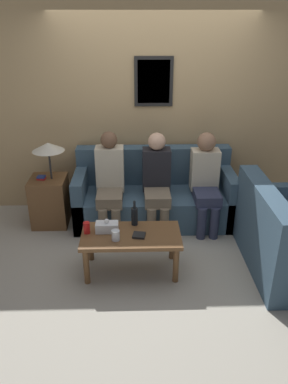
# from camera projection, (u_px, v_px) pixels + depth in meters

# --- Properties ---
(ground_plane) EXTENTS (16.00, 16.00, 0.00)m
(ground_plane) POSITION_uv_depth(u_px,v_px,m) (156.00, 237.00, 4.54)
(ground_plane) COLOR #ADA899
(wall_back) EXTENTS (9.00, 0.08, 2.60)m
(wall_back) POSITION_uv_depth(u_px,v_px,m) (153.00, 113.00, 4.82)
(wall_back) COLOR tan
(wall_back) RESTS_ON ground_plane
(couch_main) EXTENTS (2.00, 0.82, 0.90)m
(couch_main) POSITION_uv_depth(u_px,v_px,m) (154.00, 196.00, 4.86)
(couch_main) COLOR #385166
(couch_main) RESTS_ON ground_plane
(couch_side) EXTENTS (0.82, 1.35, 0.90)m
(couch_side) POSITION_uv_depth(u_px,v_px,m) (284.00, 241.00, 3.90)
(couch_side) COLOR #385166
(couch_side) RESTS_ON ground_plane
(coffee_table) EXTENTS (1.01, 0.52, 0.44)m
(coffee_table) POSITION_uv_depth(u_px,v_px,m) (131.00, 240.00, 3.81)
(coffee_table) COLOR brown
(coffee_table) RESTS_ON ground_plane
(side_table_with_lamp) EXTENTS (0.47, 0.44, 1.08)m
(side_table_with_lamp) POSITION_uv_depth(u_px,v_px,m) (50.00, 195.00, 4.71)
(side_table_with_lamp) COLOR brown
(side_table_with_lamp) RESTS_ON ground_plane
(wine_bottle) EXTENTS (0.07, 0.07, 0.28)m
(wine_bottle) POSITION_uv_depth(u_px,v_px,m) (135.00, 216.00, 3.91)
(wine_bottle) COLOR black
(wine_bottle) RESTS_ON coffee_table
(drinking_glass) EXTENTS (0.08, 0.08, 0.11)m
(drinking_glass) POSITION_uv_depth(u_px,v_px,m) (116.00, 235.00, 3.66)
(drinking_glass) COLOR silver
(drinking_glass) RESTS_ON coffee_table
(book_stack) EXTENTS (0.14, 0.13, 0.02)m
(book_stack) POSITION_uv_depth(u_px,v_px,m) (139.00, 235.00, 3.74)
(book_stack) COLOR black
(book_stack) RESTS_ON coffee_table
(soda_can) EXTENTS (0.07, 0.07, 0.12)m
(soda_can) POSITION_uv_depth(u_px,v_px,m) (87.00, 228.00, 3.78)
(soda_can) COLOR red
(soda_can) RESTS_ON coffee_table
(tissue_box) EXTENTS (0.23, 0.12, 0.15)m
(tissue_box) POSITION_uv_depth(u_px,v_px,m) (107.00, 227.00, 3.81)
(tissue_box) COLOR silver
(tissue_box) RESTS_ON coffee_table
(person_left) EXTENTS (0.34, 0.61, 1.20)m
(person_left) POSITION_uv_depth(u_px,v_px,m) (110.00, 179.00, 4.54)
(person_left) COLOR #756651
(person_left) RESTS_ON ground_plane
(person_middle) EXTENTS (0.34, 0.61, 1.18)m
(person_middle) POSITION_uv_depth(u_px,v_px,m) (157.00, 179.00, 4.56)
(person_middle) COLOR #756651
(person_middle) RESTS_ON ground_plane
(person_right) EXTENTS (0.34, 0.61, 1.18)m
(person_right) POSITION_uv_depth(u_px,v_px,m) (206.00, 178.00, 4.57)
(person_right) COLOR #2D334C
(person_right) RESTS_ON ground_plane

